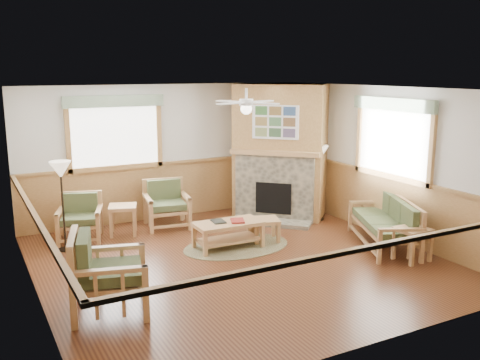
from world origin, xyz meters
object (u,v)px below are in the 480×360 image
armchair_back_left (80,218)px  floor_lamp_right (319,183)px  footstool (265,230)px  armchair_back_right (167,204)px  coffee_table (228,235)px  end_table_sofa (412,244)px  end_table_chairs (123,220)px  sofa (383,222)px  floor_lamp_left (63,206)px  armchair_left (110,272)px

armchair_back_left → floor_lamp_right: 4.63m
footstool → armchair_back_right: bearing=127.4°
armchair_back_right → coffee_table: armchair_back_right is taller
footstool → end_table_sofa: bearing=-51.3°
floor_lamp_right → armchair_back_right: bearing=162.2°
end_table_chairs → end_table_sofa: bearing=-43.5°
armchair_back_right → footstool: (1.24, -1.62, -0.24)m
coffee_table → end_table_chairs: end_table_chairs is taller
sofa → armchair_back_right: 4.02m
armchair_back_right → floor_lamp_right: (2.89, -0.93, 0.31)m
floor_lamp_left → floor_lamp_right: floor_lamp_left is taller
coffee_table → floor_lamp_right: 2.56m
armchair_back_left → floor_lamp_left: size_ratio=0.54×
sofa → end_table_chairs: sofa is taller
sofa → floor_lamp_left: floor_lamp_left is taller
end_table_chairs → floor_lamp_right: floor_lamp_right is taller
end_table_chairs → floor_lamp_left: bearing=-160.3°
coffee_table → end_table_chairs: (-1.37, 1.57, 0.05)m
end_table_chairs → end_table_sofa: (3.67, -3.48, -0.01)m
sofa → armchair_left: size_ratio=1.77×
armchair_back_right → footstool: size_ratio=1.92×
armchair_back_left → end_table_sofa: armchair_back_left is taller
armchair_back_right → coffee_table: 1.73m
armchair_back_right → floor_lamp_left: bearing=-157.5°
armchair_back_right → sofa: bearing=-34.9°
coffee_table → floor_lamp_left: size_ratio=0.75×
armchair_left → end_table_chairs: 3.21m
armchair_back_left → armchair_left: 3.06m
armchair_back_left → floor_lamp_right: floor_lamp_right is taller
sofa → coffee_table: (-2.40, 1.15, -0.19)m
armchair_back_left → floor_lamp_left: bearing=-111.2°
armchair_left → end_table_sofa: bearing=-80.3°
armchair_left → footstool: armchair_left is taller
armchair_back_right → armchair_left: armchair_left is taller
end_table_chairs → footstool: bearing=-36.0°
coffee_table → armchair_back_right: bearing=107.8°
armchair_back_left → coffee_table: 2.67m
sofa → end_table_sofa: bearing=17.6°
armchair_left → footstool: 3.49m
end_table_sofa → floor_lamp_left: size_ratio=0.35×
sofa → armchair_back_right: armchair_back_right is taller
coffee_table → end_table_sofa: 2.99m
armchair_left → end_table_chairs: (1.02, 3.03, -0.24)m
armchair_back_left → footstool: bearing=-9.8°
coffee_table → floor_lamp_right: floor_lamp_right is taller
armchair_back_right → footstool: armchair_back_right is taller
armchair_left → armchair_back_left: bearing=10.4°
armchair_back_left → end_table_sofa: size_ratio=1.54×
end_table_chairs → end_table_sofa: 5.06m
floor_lamp_right → sofa: bearing=-90.0°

